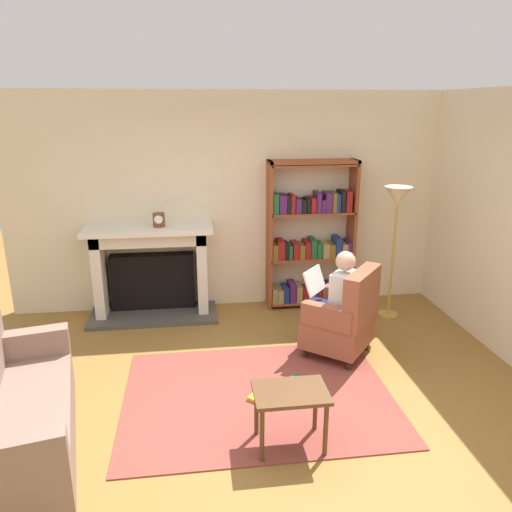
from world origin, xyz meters
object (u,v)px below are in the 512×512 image
Objects in this scene: sofa_floral at (13,415)px; floor_lamp at (397,208)px; fireplace at (152,268)px; side_table at (290,400)px; seated_reader at (334,298)px; bookshelf at (311,239)px; armchair_reading at (344,318)px; mantel_clock at (159,220)px.

sofa_floral is 1.12× the size of floor_lamp.
side_table is at bearing -65.95° from fireplace.
fireplace is 3.04m from floor_lamp.
floor_lamp is at bearing 170.20° from seated_reader.
bookshelf is at bearing 73.65° from side_table.
sofa_floral is at bearing -27.51° from seated_reader.
fireplace is at bearing -84.57° from armchair_reading.
mantel_clock reaches higher than fireplace.
fireplace is 0.82× the size of bookshelf.
mantel_clock is 0.29× the size of side_table.
bookshelf is at bearing -143.34° from seated_reader.
side_table is at bearing -106.35° from bookshelf.
bookshelf reaches higher than armchair_reading.
floor_lamp reaches higher than armchair_reading.
floor_lamp reaches higher than sofa_floral.
seated_reader is 0.70× the size of floor_lamp.
sofa_floral is (-2.89, -1.12, -0.10)m from armchair_reading.
armchair_reading is 0.60× the size of floor_lamp.
mantel_clock is at bearing -34.83° from sofa_floral.
fireplace is 2.45m from armchair_reading.
floor_lamp is (0.90, -0.49, 0.48)m from bookshelf.
fireplace reaches higher than side_table.
mantel_clock is 2.74m from sofa_floral.
floor_lamp is at bearing -7.36° from mantel_clock.
bookshelf is 1.13m from floor_lamp.
mantel_clock is 0.10× the size of floor_lamp.
floor_lamp is (2.90, -0.46, 0.77)m from fireplace.
bookshelf reaches higher than fireplace.
floor_lamp is at bearing 52.72° from side_table.
bookshelf is 1.16× the size of floor_lamp.
seated_reader is 1.60m from side_table.
floor_lamp is at bearing -73.98° from sofa_floral.
armchair_reading is 3.10m from sofa_floral.
floor_lamp is at bearing 175.48° from armchair_reading.
sofa_floral is (-2.80, -1.19, -0.30)m from seated_reader.
bookshelf is (1.87, 0.14, -0.34)m from mantel_clock.
seated_reader is (-0.09, 0.07, 0.20)m from armchair_reading.
bookshelf is at bearing 4.15° from mantel_clock.
bookshelf is at bearing -60.92° from sofa_floral.
mantel_clock is 2.80m from floor_lamp.
armchair_reading is at bearing -133.90° from floor_lamp.
side_table is 2.97m from floor_lamp.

